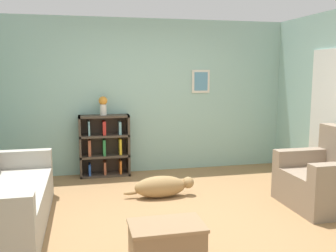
{
  "coord_description": "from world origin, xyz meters",
  "views": [
    {
      "loc": [
        -1.03,
        -4.1,
        1.73
      ],
      "look_at": [
        0.0,
        0.4,
        1.05
      ],
      "focal_mm": 40.0,
      "sensor_mm": 36.0,
      "label": 1
    }
  ],
  "objects_px": {
    "recliner_chair": "(327,179)",
    "vase": "(103,105)",
    "bookshelf": "(105,146)",
    "dog": "(162,186)",
    "coffee_table": "(167,243)"
  },
  "relations": [
    {
      "from": "recliner_chair",
      "to": "coffee_table",
      "type": "distance_m",
      "value": 2.53
    },
    {
      "from": "vase",
      "to": "dog",
      "type": "bearing_deg",
      "value": -60.77
    },
    {
      "from": "recliner_chair",
      "to": "vase",
      "type": "bearing_deg",
      "value": 142.41
    },
    {
      "from": "bookshelf",
      "to": "vase",
      "type": "bearing_deg",
      "value": -108.91
    },
    {
      "from": "recliner_chair",
      "to": "dog",
      "type": "bearing_deg",
      "value": 157.81
    },
    {
      "from": "bookshelf",
      "to": "coffee_table",
      "type": "bearing_deg",
      "value": -83.3
    },
    {
      "from": "dog",
      "to": "vase",
      "type": "distance_m",
      "value": 1.78
    },
    {
      "from": "coffee_table",
      "to": "dog",
      "type": "xyz_separation_m",
      "value": [
        0.34,
        1.79,
        -0.05
      ]
    },
    {
      "from": "recliner_chair",
      "to": "vase",
      "type": "xyz_separation_m",
      "value": [
        -2.69,
        2.07,
        0.83
      ]
    },
    {
      "from": "bookshelf",
      "to": "dog",
      "type": "xyz_separation_m",
      "value": [
        0.7,
        -1.28,
        -0.35
      ]
    },
    {
      "from": "dog",
      "to": "vase",
      "type": "relative_size",
      "value": 3.22
    },
    {
      "from": "recliner_chair",
      "to": "dog",
      "type": "height_order",
      "value": "recliner_chair"
    },
    {
      "from": "recliner_chair",
      "to": "dog",
      "type": "xyz_separation_m",
      "value": [
        -1.99,
        0.81,
        -0.2
      ]
    },
    {
      "from": "bookshelf",
      "to": "coffee_table",
      "type": "xyz_separation_m",
      "value": [
        0.36,
        -3.07,
        -0.3
      ]
    },
    {
      "from": "coffee_table",
      "to": "vase",
      "type": "bearing_deg",
      "value": 96.88
    }
  ]
}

